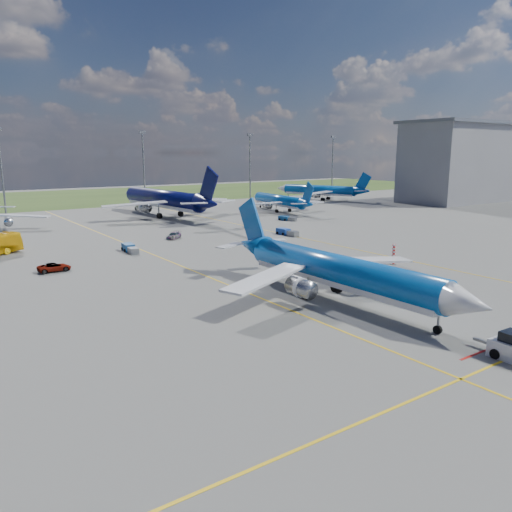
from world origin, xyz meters
TOP-DOWN VIEW (x-y plane):
  - ground at (0.00, 0.00)m, footprint 400.00×400.00m
  - grass_strip at (0.00, 150.00)m, footprint 400.00×80.00m
  - taxiway_lines at (0.17, 27.70)m, footprint 60.25×160.00m
  - floodlight_masts at (10.00, 110.00)m, footprint 202.20×0.50m
  - terminal_building at (120.00, 60.00)m, footprint 42.00×22.00m
  - warning_post at (26.00, 8.00)m, footprint 0.50×0.50m
  - bg_jet_n at (22.61, 80.01)m, footprint 40.58×51.39m
  - bg_jet_ne at (53.60, 71.47)m, footprint 29.41×36.29m
  - bg_jet_ene at (86.37, 91.30)m, footprint 39.84×44.53m
  - main_airliner at (6.35, -0.70)m, footprint 29.52×38.42m
  - service_car_b at (-15.87, 31.78)m, footprint 4.45×2.15m
  - service_car_c at (9.44, 46.86)m, footprint 4.36×4.18m
  - baggage_tug_w at (29.73, 37.93)m, footprint 1.70×5.49m
  - baggage_tug_c at (-2.19, 39.20)m, footprint 1.93×5.56m
  - baggage_tug_e at (43.36, 55.09)m, footprint 2.74×4.69m

SIDE VIEW (x-z plane):
  - ground at x=0.00m, z-range 0.00..0.00m
  - bg_jet_n at x=22.61m, z-range -6.41..6.41m
  - bg_jet_ne at x=53.60m, z-range -4.37..4.37m
  - bg_jet_ene at x=86.37m, z-range -4.79..4.79m
  - main_airliner at x=6.35m, z-range -4.97..4.97m
  - grass_strip at x=0.00m, z-range 0.00..0.01m
  - taxiway_lines at x=0.17m, z-range 0.00..0.02m
  - baggage_tug_e at x=43.36m, z-range -0.03..0.99m
  - baggage_tug_w at x=29.73m, z-range -0.04..1.18m
  - baggage_tug_c at x=-2.19m, z-range -0.04..1.19m
  - service_car_b at x=-15.87m, z-range 0.00..1.22m
  - service_car_c at x=9.44m, z-range 0.00..1.25m
  - warning_post at x=26.00m, z-range 0.00..3.00m
  - floodlight_masts at x=10.00m, z-range 1.21..23.91m
  - terminal_building at x=120.00m, z-range 0.07..26.07m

